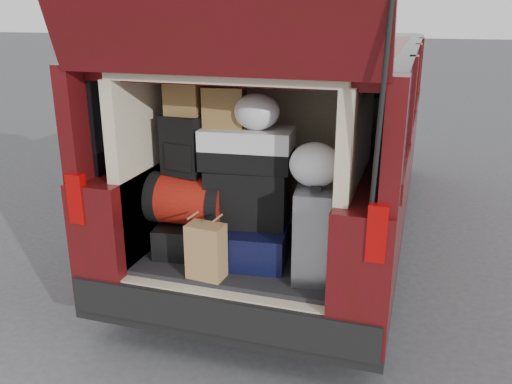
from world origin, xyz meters
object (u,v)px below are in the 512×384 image
Objects in this scene: black_hardshell at (189,234)px; kraft_bag at (206,251)px; twotone_duffel at (247,149)px; backpack at (184,146)px; navy_hardshell at (255,242)px; silver_roller at (315,232)px; red_duffel at (188,200)px; black_soft_case at (247,196)px.

kraft_bag is (0.27, -0.36, 0.07)m from black_hardshell.
black_hardshell is 0.45m from kraft_bag.
twotone_duffel is (0.13, 0.38, 0.54)m from kraft_bag.
backpack is at bearing 134.65° from kraft_bag.
silver_roller is at bearing -23.20° from navy_hardshell.
twotone_duffel is at bearing 140.89° from navy_hardshell.
navy_hardshell is at bearing 13.62° from backpack.
backpack reaches higher than twotone_duffel.
kraft_bag is 0.89× the size of backpack.
twotone_duffel reaches higher than red_duffel.
backpack reaches higher than silver_roller.
twotone_duffel is (-0.00, 0.01, 0.30)m from black_soft_case.
silver_roller is at bearing -26.35° from black_soft_case.
red_duffel is at bearing 167.39° from silver_roller.
navy_hardshell is 0.50m from red_duffel.
navy_hardshell is 1.35× the size of backpack.
black_soft_case is at bearing 75.72° from kraft_bag.
kraft_bag reaches higher than navy_hardshell.
black_soft_case is (-0.06, 0.03, 0.29)m from navy_hardshell.
backpack reaches higher than navy_hardshell.
black_soft_case reaches higher than black_hardshell.
black_hardshell is at bearing 174.66° from black_soft_case.
red_duffel is 1.32× the size of backpack.
kraft_bag is (-0.60, -0.22, -0.11)m from silver_roller.
red_duffel is (-0.84, 0.08, 0.08)m from silver_roller.
silver_roller is at bearing 25.21° from kraft_bag.
kraft_bag is 0.67× the size of black_soft_case.
red_duffel is (0.03, -0.05, 0.26)m from black_hardshell.
red_duffel reaches higher than black_hardshell.
silver_roller is 0.98m from backpack.
black_hardshell is at bearing 118.51° from red_duffel.
silver_roller is 1.00× the size of twotone_duffel.
navy_hardshell reaches higher than black_hardshell.
black_hardshell is 0.89× the size of twotone_duffel.
silver_roller is at bearing 4.88° from backpack.
silver_roller reaches higher than black_hardshell.
black_soft_case is at bearing -78.49° from twotone_duffel.
twotone_duffel reaches higher than black_soft_case.
black_soft_case is at bearing 18.82° from backpack.
navy_hardshell is at bearing -36.26° from black_soft_case.
black_hardshell is 0.73m from twotone_duffel.
red_duffel is 0.99× the size of black_soft_case.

